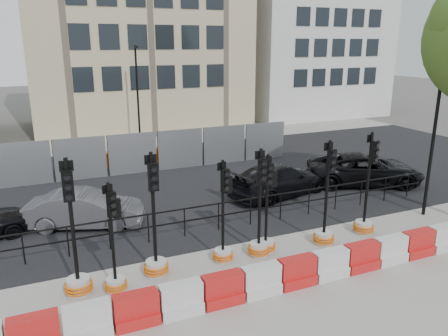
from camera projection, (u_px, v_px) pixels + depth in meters
name	position (u px, v px, depth m)	size (l,w,h in m)	color
ground	(233.00, 245.00, 13.72)	(120.00, 120.00, 0.00)	#51514C
sidewalk_near	(283.00, 293.00, 11.07)	(40.00, 6.00, 0.02)	gray
road	(170.00, 182.00, 19.89)	(40.00, 14.00, 0.03)	black
sidewalk_far	(129.00, 142.00, 27.83)	(40.00, 4.00, 0.02)	gray
building_cream	(132.00, 1.00, 31.38)	(15.00, 10.06, 18.00)	tan
building_white	(307.00, 20.00, 37.39)	(12.00, 9.06, 16.00)	silver
kerb_railing	(219.00, 212.00, 14.59)	(18.00, 0.04, 1.00)	black
heras_fencing	(144.00, 155.00, 21.90)	(14.33, 1.72, 2.00)	gray
lamp_post_far	(138.00, 93.00, 26.23)	(0.12, 0.56, 6.00)	black
lamp_post_near	(435.00, 129.00, 15.24)	(0.12, 0.56, 6.00)	black
barrier_row	(279.00, 277.00, 11.15)	(16.75, 0.50, 0.80)	red
traffic_signal_a	(77.00, 268.00, 10.86)	(0.70, 0.70, 3.57)	#B8B8B3
traffic_signal_b	(115.00, 266.00, 11.01)	(0.58, 0.58, 2.93)	#B8B8B3
traffic_signal_c	(156.00, 251.00, 11.78)	(0.68, 0.68, 3.47)	#B8B8B3
traffic_signal_d	(223.00, 238.00, 12.53)	(0.60, 0.60, 3.05)	#B8B8B3
traffic_signal_e	(259.00, 235.00, 12.88)	(0.65, 0.65, 3.29)	#B8B8B3
traffic_signal_f	(266.00, 230.00, 13.10)	(0.60, 0.60, 3.06)	#B8B8B3
traffic_signal_g	(325.00, 224.00, 13.61)	(0.66, 0.66, 3.36)	#B8B8B3
traffic_signal_h	(365.00, 213.00, 14.40)	(0.68, 0.68, 3.44)	#B8B8B3
car_b	(85.00, 209.00, 14.95)	(4.12, 2.60, 1.28)	#4F4F54
car_c	(279.00, 180.00, 18.04)	(4.99, 2.98, 1.35)	black
car_d	(365.00, 169.00, 19.48)	(5.51, 4.12, 1.39)	black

